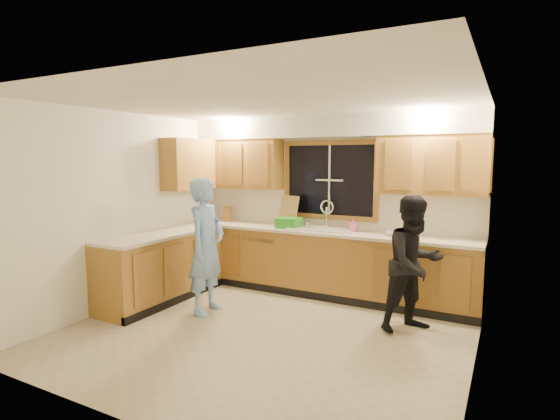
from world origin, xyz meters
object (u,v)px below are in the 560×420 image
Objects in this scene: dishwasher at (268,259)px; dish_crate at (289,223)px; stove at (130,277)px; knife_block at (228,214)px; bowl at (396,233)px; man at (206,246)px; soap_bottle at (353,225)px; woman at (414,264)px; sink at (321,233)px.

dish_crate reaches higher than dishwasher.
knife_block is (0.17, 1.90, 0.59)m from stove.
dishwasher is 1.01m from knife_block.
bowl reaches higher than dishwasher.
man is 5.25× the size of dish_crate.
man is at bearing 28.86° from stove.
stove is at bearing -140.14° from soap_bottle.
knife_block is 2.07m from soap_bottle.
knife_block reaches higher than dishwasher.
stove is at bearing -147.29° from bowl.
dishwasher is 1.96m from bowl.
woman is (2.27, -0.75, 0.35)m from dishwasher.
knife_block is at bearing 178.34° from bowl.
dishwasher is at bearing -14.17° from knife_block.
sink is at bearing 179.66° from bowl.
dish_crate is (0.38, -0.06, 0.58)m from dishwasher.
soap_bottle is at bearing 174.97° from bowl.
sink reaches higher than dishwasher.
sink is at bearing 101.04° from woman.
soap_bottle is at bearing 5.96° from sink.
soap_bottle is at bearing -8.62° from knife_block.
knife_block is at bearing 172.75° from dish_crate.
sink is 1.03m from bowl.
knife_block reaches higher than soap_bottle.
knife_block is (-0.67, 1.43, 0.20)m from man.
man reaches higher than dishwasher.
bowl is at bearing -0.34° from sink.
soap_bottle reaches higher than stove.
dishwasher is at bearing 170.70° from dish_crate.
woman reaches higher than sink.
knife_block is (-0.78, 0.09, 0.63)m from dishwasher.
soap_bottle is (2.07, -0.03, -0.02)m from knife_block.
sink is 3.70× the size of knife_block.
dish_crate is at bearing -170.77° from sink.
woman is (3.22, 1.06, 0.31)m from stove.
man is at bearing -110.89° from dish_crate.
woman is 7.87× the size of soap_bottle.
dishwasher is 2.57× the size of dish_crate.
soap_bottle reaches higher than dishwasher.
knife_block is (-3.05, 0.84, 0.28)m from woman.
bowl is at bearing 66.50° from woman.
bowl is at bearing -9.58° from knife_block.
stove is at bearing -127.23° from dish_crate.
woman reaches higher than dishwasher.
woman is 6.51× the size of knife_block.
woman is at bearing -81.82° from man.
knife_block reaches higher than dish_crate.
stove is 1.03m from man.
stove reaches higher than dishwasher.
man is 1.39m from dish_crate.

